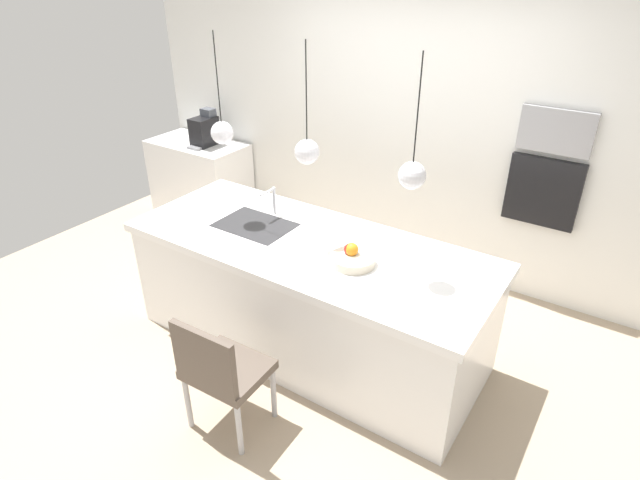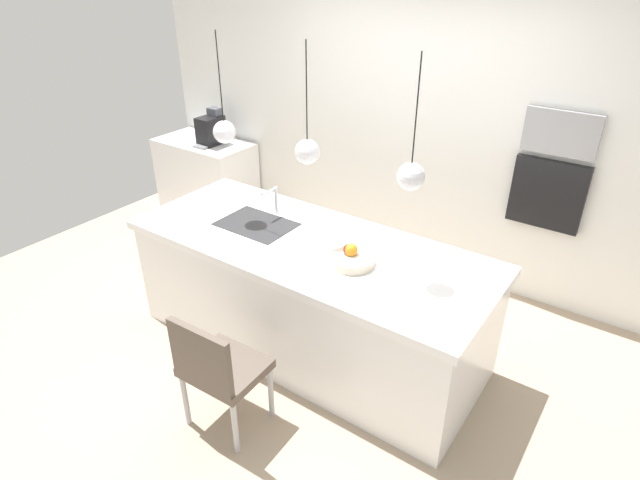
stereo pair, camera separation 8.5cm
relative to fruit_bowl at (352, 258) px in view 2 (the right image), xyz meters
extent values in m
plane|color=tan|center=(-0.40, 0.07, -0.94)|extent=(6.60, 6.60, 0.00)
cube|color=white|center=(-0.40, 1.72, 0.36)|extent=(6.00, 0.10, 2.60)
cube|color=white|center=(-0.40, 0.07, -0.52)|extent=(2.59, 1.00, 0.84)
cube|color=white|center=(-0.40, 0.07, -0.07)|extent=(2.65, 1.06, 0.06)
cube|color=#2D2D30|center=(-0.89, 0.07, -0.05)|extent=(0.56, 0.40, 0.02)
cylinder|color=silver|center=(-0.89, 0.31, 0.07)|extent=(0.02, 0.02, 0.22)
cylinder|color=silver|center=(-0.89, 0.23, 0.17)|extent=(0.02, 0.16, 0.02)
cylinder|color=beige|center=(0.01, 0.00, -0.01)|extent=(0.29, 0.29, 0.06)
sphere|color=red|center=(-0.03, 0.02, 0.05)|extent=(0.08, 0.08, 0.08)
sphere|color=orange|center=(-0.02, 0.02, 0.05)|extent=(0.09, 0.09, 0.09)
cube|color=white|center=(-2.80, 1.35, -0.52)|extent=(1.10, 0.60, 0.84)
cube|color=black|center=(-2.66, 1.35, 0.05)|extent=(0.20, 0.28, 0.30)
cube|color=gray|center=(-2.66, 1.18, -0.09)|extent=(0.16, 0.08, 0.02)
cube|color=#4C515B|center=(-2.66, 1.44, 0.24)|extent=(0.14, 0.11, 0.08)
cube|color=#9E9EA3|center=(0.79, 1.65, 0.56)|extent=(0.54, 0.08, 0.34)
cube|color=black|center=(0.79, 1.65, 0.06)|extent=(0.56, 0.08, 0.56)
cube|color=brown|center=(-0.37, -0.84, -0.50)|extent=(0.49, 0.42, 0.06)
cube|color=brown|center=(-0.36, -1.03, -0.28)|extent=(0.45, 0.06, 0.38)
cylinder|color=#B2B2B7|center=(-0.17, -0.66, -0.73)|extent=(0.04, 0.04, 0.41)
cylinder|color=#B2B2B7|center=(-0.58, -0.68, -0.73)|extent=(0.04, 0.04, 0.41)
cylinder|color=#B2B2B7|center=(-0.16, -1.01, -0.73)|extent=(0.04, 0.04, 0.41)
cylinder|color=#B2B2B7|center=(-0.57, -1.03, -0.73)|extent=(0.04, 0.04, 0.41)
sphere|color=silver|center=(-1.14, 0.07, 0.62)|extent=(0.16, 0.16, 0.16)
cylinder|color=black|center=(-1.14, 0.07, 1.00)|extent=(0.01, 0.01, 0.60)
sphere|color=silver|center=(-0.40, 0.07, 0.62)|extent=(0.16, 0.16, 0.16)
cylinder|color=black|center=(-0.40, 0.07, 1.00)|extent=(0.01, 0.01, 0.60)
sphere|color=silver|center=(0.33, 0.07, 0.62)|extent=(0.16, 0.16, 0.16)
cylinder|color=black|center=(0.33, 0.07, 1.00)|extent=(0.01, 0.01, 0.60)
camera|label=1|loc=(1.44, -2.55, 1.74)|focal=29.40mm
camera|label=2|loc=(1.51, -2.51, 1.74)|focal=29.40mm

